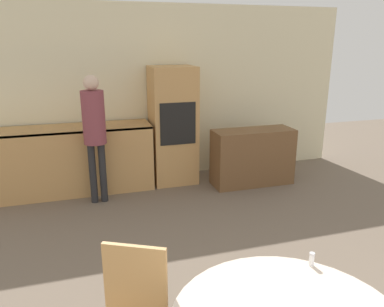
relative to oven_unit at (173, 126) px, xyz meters
name	(u,v)px	position (x,y,z in m)	size (l,w,h in m)	color
wall_back	(145,94)	(-0.34, 0.34, 0.44)	(6.47, 0.05, 2.60)	beige
kitchen_counter	(66,159)	(-1.54, -0.01, -0.38)	(2.36, 0.60, 0.94)	tan
oven_unit	(173,126)	(0.00, 0.00, 0.00)	(0.64, 0.59, 1.73)	tan
sideboard	(252,157)	(1.10, -0.46, -0.45)	(1.20, 0.45, 0.83)	brown
person_standing	(94,125)	(-1.15, -0.49, 0.19)	(0.29, 0.29, 1.67)	#262628
salt_shaker	(312,259)	(-0.02, -3.56, -0.09)	(0.03, 0.03, 0.09)	white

